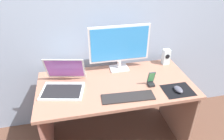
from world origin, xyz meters
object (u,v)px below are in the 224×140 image
mouse (178,89)px  fishbowl (65,68)px  laptop (63,83)px  phone_in_dock (151,81)px  keyboard_external (128,97)px  monitor (119,46)px  speaker_right (166,57)px

mouse → fishbowl: bearing=146.9°
laptop → fishbowl: bearing=85.0°
mouse → phone_in_dock: bearing=139.0°
mouse → phone_in_dock: size_ratio=0.73×
laptop → keyboard_external: laptop is taller
keyboard_external → mouse: size_ratio=4.29×
monitor → keyboard_external: 0.52m
fishbowl → mouse: bearing=-27.4°
keyboard_external → phone_in_dock: (0.24, 0.13, 0.04)m
laptop → fishbowl: size_ratio=2.88×
monitor → phone_in_dock: size_ratio=4.22×
monitor → speaker_right: bearing=0.6°
fishbowl → keyboard_external: (0.49, -0.47, -0.06)m
laptop → keyboard_external: 0.56m
speaker_right → phone_in_dock: speaker_right is taller
monitor → mouse: monitor is taller
monitor → speaker_right: size_ratio=3.66×
speaker_right → keyboard_external: (-0.53, -0.46, -0.07)m
fishbowl → phone_in_dock: 0.81m
laptop → speaker_right: bearing=12.1°
speaker_right → laptop: bearing=-167.9°
mouse → phone_in_dock: (-0.19, 0.14, 0.03)m
speaker_right → fishbowl: speaker_right is taller
speaker_right → keyboard_external: size_ratio=0.37×
monitor → phone_in_dock: 0.44m
speaker_right → phone_in_dock: (-0.29, -0.34, -0.03)m
monitor → keyboard_external: size_ratio=1.35×
keyboard_external → phone_in_dock: 0.28m
monitor → fishbowl: 0.55m
speaker_right → mouse: speaker_right is taller
speaker_right → monitor: bearing=-179.4°
keyboard_external → fishbowl: bearing=138.9°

